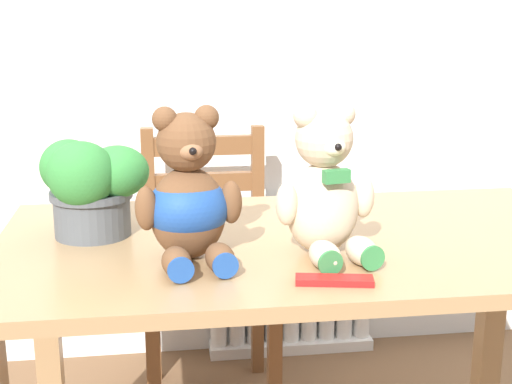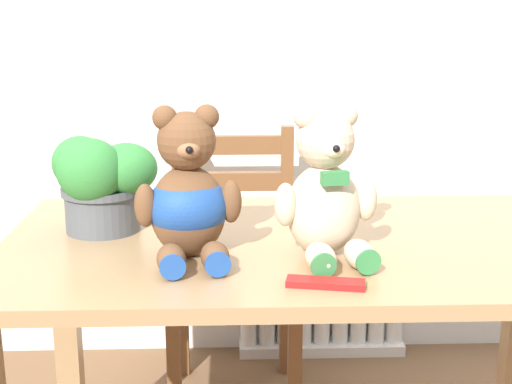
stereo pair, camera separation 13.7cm
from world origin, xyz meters
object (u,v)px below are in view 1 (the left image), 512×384
teddy_bear_left (188,200)px  chocolate_bar (333,280)px  teddy_bear_right (325,191)px  wooden_chair_behind (208,265)px  potted_plant (92,183)px

teddy_bear_left → chocolate_bar: teddy_bear_left is taller
teddy_bear_right → wooden_chair_behind: bearing=-88.9°
teddy_bear_left → chocolate_bar: bearing=137.7°
wooden_chair_behind → teddy_bear_right: bearing=102.6°
wooden_chair_behind → teddy_bear_right: teddy_bear_right is taller
teddy_bear_left → chocolate_bar: size_ratio=2.16×
wooden_chair_behind → teddy_bear_left: size_ratio=2.91×
potted_plant → teddy_bear_left: bearing=-41.2°
chocolate_bar → wooden_chair_behind: bearing=99.3°
teddy_bear_left → teddy_bear_right: 0.27m
wooden_chair_behind → chocolate_bar: (0.16, -0.96, 0.31)m
teddy_bear_right → chocolate_bar: teddy_bear_right is taller
potted_plant → wooden_chair_behind: bearing=65.6°
teddy_bear_left → teddy_bear_right: same height
potted_plant → teddy_bear_right: bearing=-20.7°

